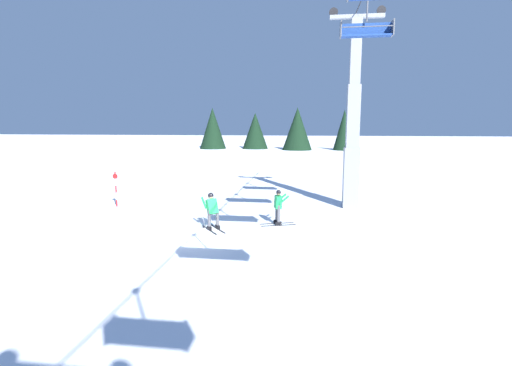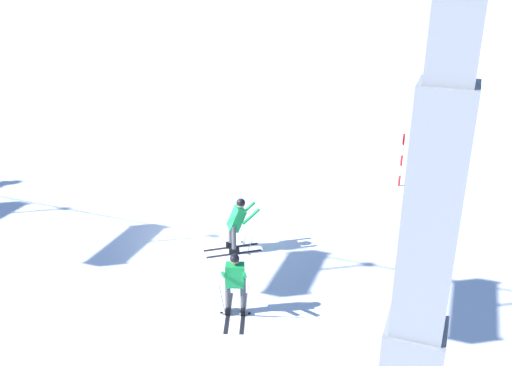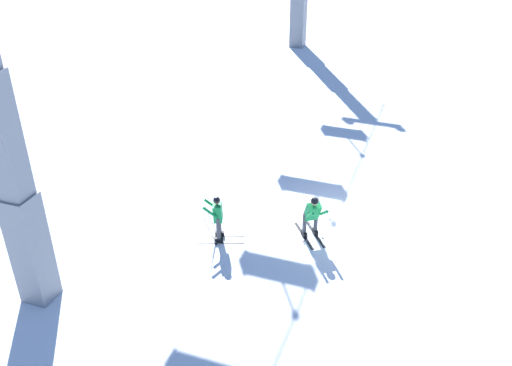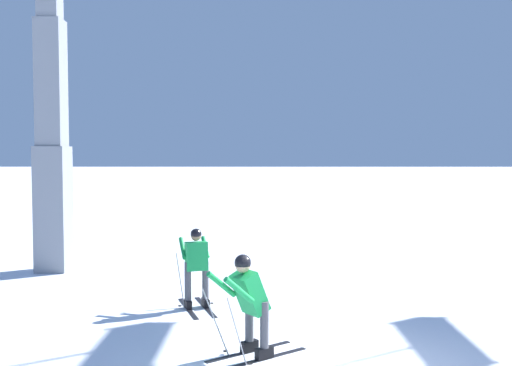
{
  "view_description": "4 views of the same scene",
  "coord_description": "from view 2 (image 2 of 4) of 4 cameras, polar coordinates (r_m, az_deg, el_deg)",
  "views": [
    {
      "loc": [
        14.17,
        4.79,
        4.48
      ],
      "look_at": [
        -1.62,
        2.59,
        1.97
      ],
      "focal_mm": 26.57,
      "sensor_mm": 36.0,
      "label": 1
    },
    {
      "loc": [
        -6.57,
        13.49,
        7.84
      ],
      "look_at": [
        -1.95,
        1.26,
        2.35
      ],
      "focal_mm": 39.66,
      "sensor_mm": 36.0,
      "label": 2
    },
    {
      "loc": [
        -15.47,
        -2.49,
        10.41
      ],
      "look_at": [
        -1.77,
        2.41,
        2.0
      ],
      "focal_mm": 39.05,
      "sensor_mm": 36.0,
      "label": 3
    },
    {
      "loc": [
        -1.04,
        -7.61,
        3.03
      ],
      "look_at": [
        -1.1,
        2.71,
        2.51
      ],
      "focal_mm": 40.0,
      "sensor_mm": 36.0,
      "label": 4
    }
  ],
  "objects": [
    {
      "name": "skier_distant_uphill",
      "position": [
        12.9,
        -2.13,
        -9.79
      ],
      "size": [
        0.92,
        1.64,
        1.59
      ],
      "color": "black",
      "rests_on": "ground_plane"
    },
    {
      "name": "ground_plane",
      "position": [
        16.94,
        -4.67,
        -4.87
      ],
      "size": [
        260.0,
        260.0,
        0.0
      ],
      "primitive_type": "plane",
      "color": "white"
    },
    {
      "name": "trail_marker_pole",
      "position": [
        20.28,
        14.48,
        2.44
      ],
      "size": [
        0.07,
        0.28,
        1.92
      ],
      "color": "red",
      "rests_on": "ground_plane"
    },
    {
      "name": "lift_tower_near",
      "position": [
        7.37,
        16.74,
        -7.31
      ],
      "size": [
        0.78,
        2.77,
        10.26
      ],
      "color": "gray",
      "rests_on": "ground_plane"
    },
    {
      "name": "skier_carving_main",
      "position": [
        15.48,
        -1.92,
        -3.85
      ],
      "size": [
        1.58,
        1.38,
        1.69
      ],
      "color": "black",
      "rests_on": "ground_plane"
    }
  ]
}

